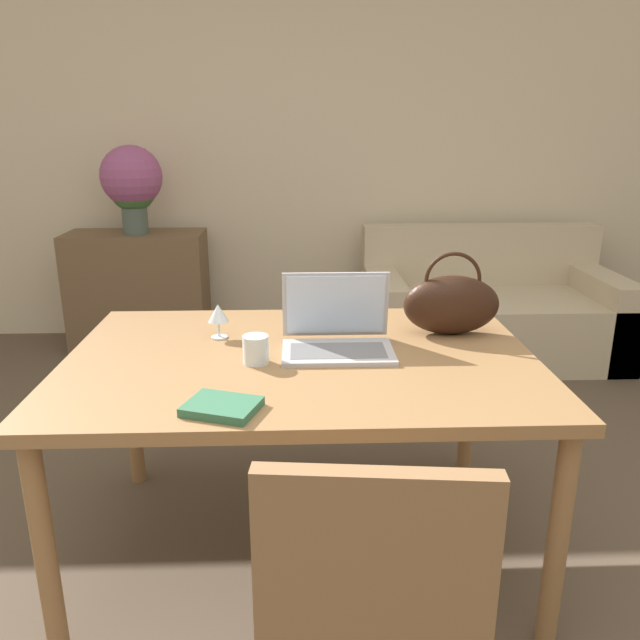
{
  "coord_description": "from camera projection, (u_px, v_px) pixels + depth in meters",
  "views": [
    {
      "loc": [
        -0.01,
        -1.33,
        1.47
      ],
      "look_at": [
        0.06,
        0.6,
        0.87
      ],
      "focal_mm": 35.0,
      "sensor_mm": 36.0,
      "label": 1
    }
  ],
  "objects": [
    {
      "name": "handbag",
      "position": [
        451.0,
        304.0,
        2.24
      ],
      "size": [
        0.35,
        0.15,
        0.3
      ],
      "color": "black",
      "rests_on": "dining_table"
    },
    {
      "name": "sideboard",
      "position": [
        139.0,
        291.0,
        4.22
      ],
      "size": [
        0.9,
        0.4,
        0.8
      ],
      "color": "brown",
      "rests_on": "ground_plane"
    },
    {
      "name": "dining_table",
      "position": [
        302.0,
        374.0,
        2.08
      ],
      "size": [
        1.54,
        1.07,
        0.75
      ],
      "color": "olive",
      "rests_on": "ground_plane"
    },
    {
      "name": "couch",
      "position": [
        488.0,
        313.0,
        4.14
      ],
      "size": [
        1.62,
        0.89,
        0.82
      ],
      "color": "#C1B293",
      "rests_on": "ground_plane"
    },
    {
      "name": "laptop",
      "position": [
        337.0,
        329.0,
        2.1
      ],
      "size": [
        0.37,
        0.28,
        0.25
      ],
      "color": "#ADADB2",
      "rests_on": "dining_table"
    },
    {
      "name": "wall_back",
      "position": [
        297.0,
        144.0,
        4.31
      ],
      "size": [
        10.0,
        0.06,
        2.7
      ],
      "color": "beige",
      "rests_on": "ground_plane"
    },
    {
      "name": "chair",
      "position": [
        370.0,
        624.0,
        1.25
      ],
      "size": [
        0.48,
        0.48,
        0.93
      ],
      "rotation": [
        0.0,
        0.0,
        -0.1
      ],
      "color": "olive",
      "rests_on": "ground_plane"
    },
    {
      "name": "book",
      "position": [
        222.0,
        407.0,
        1.65
      ],
      "size": [
        0.22,
        0.2,
        0.02
      ],
      "rotation": [
        0.0,
        0.0,
        -0.34
      ],
      "color": "#336B4C",
      "rests_on": "dining_table"
    },
    {
      "name": "wine_glass",
      "position": [
        218.0,
        314.0,
        2.2
      ],
      "size": [
        0.07,
        0.07,
        0.12
      ],
      "color": "silver",
      "rests_on": "dining_table"
    },
    {
      "name": "drinking_glass",
      "position": [
        256.0,
        350.0,
        1.97
      ],
      "size": [
        0.08,
        0.08,
        0.09
      ],
      "color": "silver",
      "rests_on": "dining_table"
    },
    {
      "name": "flower_vase",
      "position": [
        132.0,
        182.0,
        3.97
      ],
      "size": [
        0.39,
        0.39,
        0.56
      ],
      "color": "#47564C",
      "rests_on": "sideboard"
    }
  ]
}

